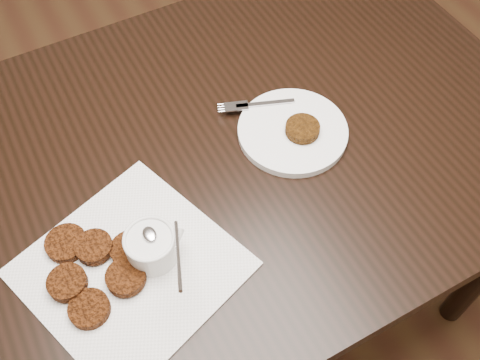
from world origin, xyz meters
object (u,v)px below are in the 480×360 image
sauce_ramekin (149,238)px  napkin (131,268)px  plate_with_patty (293,129)px  table (215,245)px

sauce_ramekin → napkin: bearing=-175.0°
sauce_ramekin → plate_with_patty: (0.34, 0.11, -0.05)m
table → napkin: size_ratio=4.37×
napkin → table: bearing=35.7°
napkin → sauce_ramekin: sauce_ramekin is taller
table → sauce_ramekin: 0.50m
table → plate_with_patty: size_ratio=6.34×
napkin → sauce_ramekin: (0.04, 0.00, 0.06)m
napkin → plate_with_patty: plate_with_patty is taller
plate_with_patty → table: bearing=167.1°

